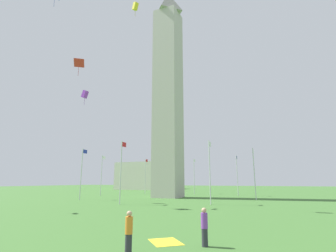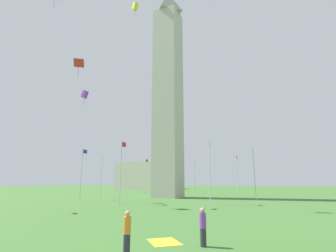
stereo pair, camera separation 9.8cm
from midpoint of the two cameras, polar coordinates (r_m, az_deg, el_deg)
The scene contains 17 objects.
ground_plane at distance 49.31m, azimuth 0.06°, elevation -15.66°, with size 260.00×260.00×0.00m, color #3D6B2D.
obelisk_monument at distance 52.72m, azimuth 0.05°, elevation 8.80°, with size 4.81×4.81×43.73m.
flagpole_n at distance 63.87m, azimuth 5.92°, elevation -10.66°, with size 1.12×0.14×8.44m.
flagpole_ne at distance 64.13m, azimuth -4.98°, elevation -10.68°, with size 1.12×0.14×8.44m.
flagpole_e at distance 57.47m, azimuth -14.51°, elevation -10.18°, with size 1.12×0.14×8.44m.
flagpole_se at distance 46.11m, azimuth -18.63°, elevation -9.54°, with size 1.12×0.14×8.44m.
flagpole_s at distance 35.63m, azimuth -10.37°, elevation -9.37°, with size 1.12×0.14×8.44m.
flagpole_sw at distance 35.17m, azimuth 9.32°, elevation -9.38°, with size 1.12×0.14×8.44m.
flagpole_w at distance 45.23m, azimuth 18.72°, elevation -9.49°, with size 1.12×0.14×8.44m.
flagpole_nw at distance 56.77m, azimuth 15.22°, elevation -10.12°, with size 1.12×0.14×8.44m.
person_orange_shirt at distance 11.85m, azimuth -8.86°, elevation -22.38°, with size 0.32×0.32×1.74m.
person_purple_shirt at distance 13.11m, azimuth 8.02°, elevation -21.39°, with size 0.32×0.32×1.75m.
kite_yellow_box at distance 39.56m, azimuth -7.27°, elevation 24.91°, with size 0.87×1.03×2.14m.
kite_red_diamond at distance 38.51m, azimuth -19.18°, elevation 13.04°, with size 1.74×1.78×2.29m.
kite_purple_box at distance 43.97m, azimuth -17.99°, elevation 6.72°, with size 0.77×1.12×2.58m.
distant_building at distance 101.09m, azimuth -4.84°, elevation -11.09°, with size 20.57×15.11×9.67m.
picnic_blanket_near_first_person at distance 14.07m, azimuth -0.64°, elevation -24.43°, with size 1.80×1.40×0.01m, color yellow.
Camera 2 is at (-44.90, -20.17, 2.99)m, focal length 27.35 mm.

